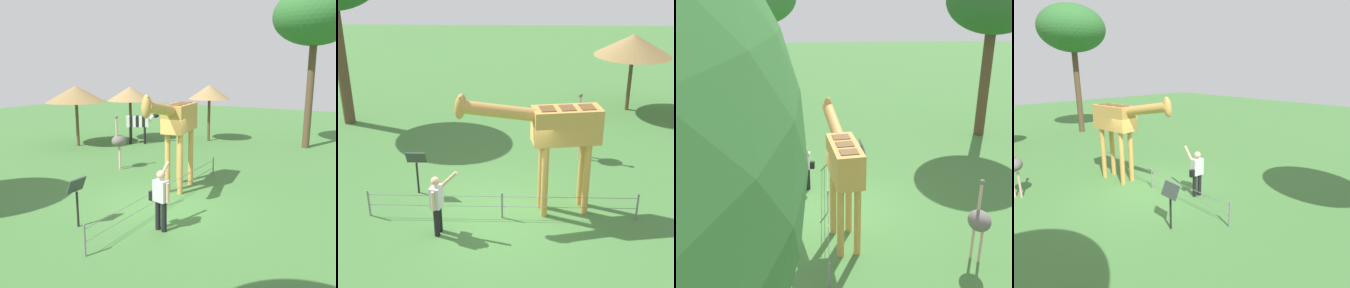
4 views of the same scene
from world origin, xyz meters
TOP-DOWN VIEW (x-y plane):
  - ground_plane at (0.00, 0.00)m, footprint 60.00×60.00m
  - giraffe at (-1.32, -0.19)m, footprint 3.69×1.04m
  - visitor at (1.54, 0.95)m, footprint 0.69×0.59m
  - tree_west at (-10.82, 2.35)m, footprint 4.13×4.13m
  - info_sign at (2.46, -1.02)m, footprint 0.56×0.21m
  - wire_fence at (0.00, 0.21)m, footprint 7.05×0.05m

SIDE VIEW (x-z plane):
  - ground_plane at x=0.00m, z-range 0.00..0.00m
  - wire_fence at x=0.00m, z-range 0.03..0.78m
  - visitor at x=1.54m, z-range 0.05..1.75m
  - info_sign at x=2.46m, z-range 0.29..1.61m
  - giraffe at x=-1.32m, z-range 0.60..4.01m
  - tree_west at x=-10.82m, z-range 2.55..10.67m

